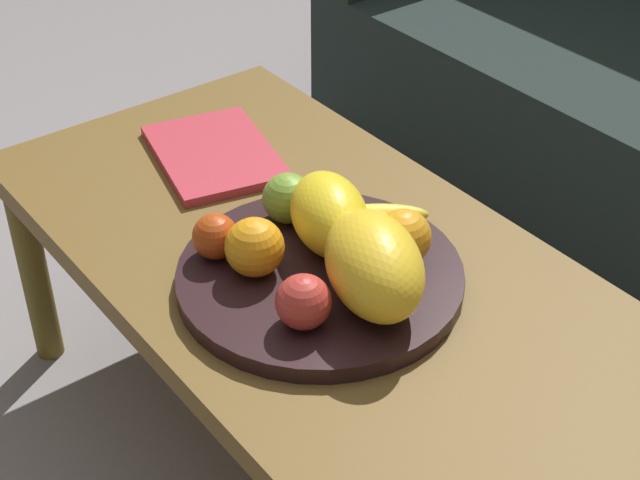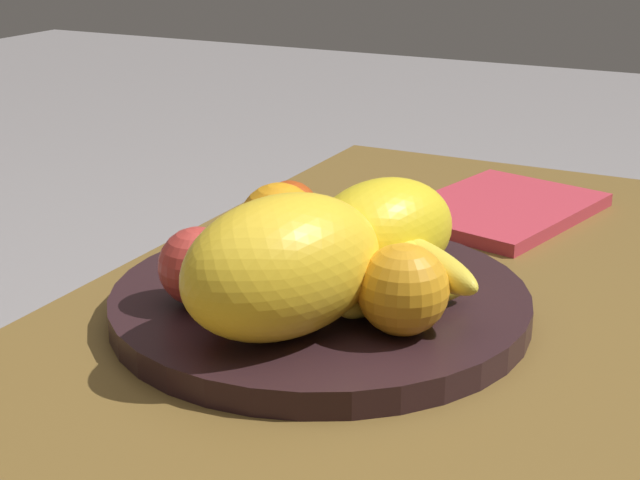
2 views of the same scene
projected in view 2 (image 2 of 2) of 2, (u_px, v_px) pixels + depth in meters
The scene contains 11 objects.
coffee_table at pixel (375, 347), 0.94m from camera, with size 1.12×0.57×0.42m.
fruit_bowl at pixel (320, 302), 0.89m from camera, with size 0.39×0.39×0.03m, color black.
melon_large_front at pixel (283, 266), 0.78m from camera, with size 0.19×0.12×0.12m, color yellow.
melon_smaller_beside at pixel (382, 233), 0.89m from camera, with size 0.16×0.10×0.10m, color yellow.
orange_front at pixel (403, 290), 0.79m from camera, with size 0.08×0.08×0.08m, color orange.
orange_left at pixel (279, 223), 0.95m from camera, with size 0.08×0.08×0.08m, color orange.
apple_front at pixel (198, 266), 0.85m from camera, with size 0.07×0.07×0.07m, color #BE3730.
apple_left at pixel (403, 220), 0.97m from camera, with size 0.07×0.07×0.07m, color olive.
apple_right at pixel (289, 210), 1.01m from camera, with size 0.06×0.06×0.06m, color #B53F12.
banana_bunch at pixel (406, 279), 0.84m from camera, with size 0.16×0.16×0.06m.
magazine at pixel (500, 209), 1.18m from camera, with size 0.25×0.18×0.02m, color #C03443.
Camera 2 is at (0.78, 0.33, 0.79)m, focal length 53.41 mm.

